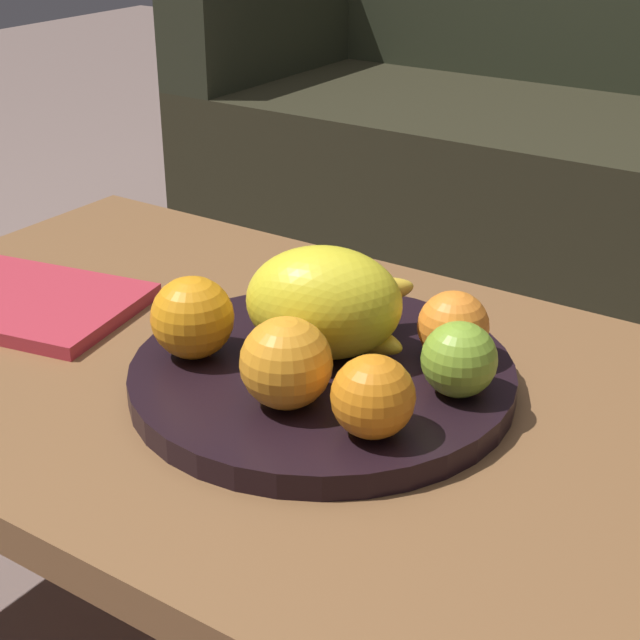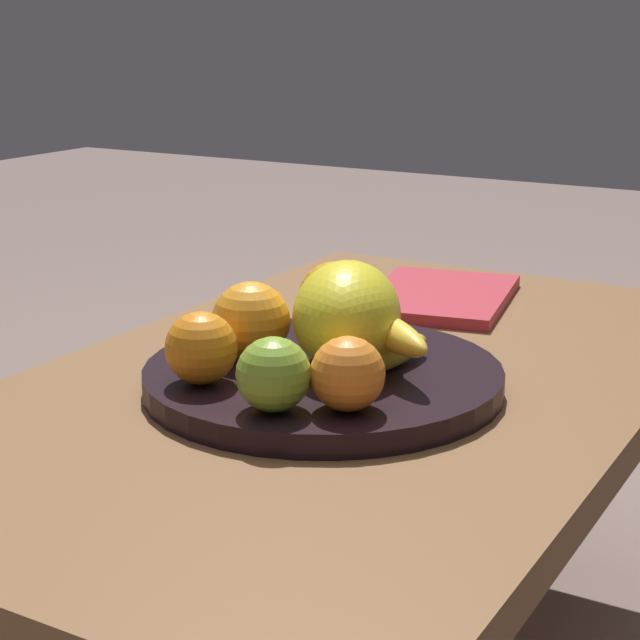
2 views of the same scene
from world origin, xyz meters
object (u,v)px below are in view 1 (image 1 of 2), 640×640
orange_right (373,397)px  fruit_bowl (320,378)px  coffee_table (275,409)px  apple_front (459,359)px  melon_large_front (324,302)px  couch (590,152)px  orange_front (453,326)px  orange_back (192,317)px  banana_bunch (342,316)px  magazine (27,302)px  orange_left (286,363)px

orange_right → fruit_bowl: bearing=144.2°
coffee_table → apple_front: apple_front is taller
melon_large_front → orange_right: bearing=-40.6°
coffee_table → apple_front: size_ratio=15.29×
couch → fruit_bowl: bearing=-81.9°
orange_front → orange_back: bearing=-147.8°
orange_right → banana_bunch: (-0.12, 0.14, -0.01)m
coffee_table → fruit_bowl: bearing=-3.6°
banana_bunch → magazine: bearing=-165.6°
coffee_table → magazine: 0.33m
couch → apple_front: (0.32, -1.28, 0.16)m
coffee_table → magazine: magazine is taller
coffee_table → orange_right: (0.16, -0.08, 0.11)m
banana_bunch → orange_left: bearing=-77.9°
orange_left → orange_back: 0.13m
melon_large_front → banana_bunch: (-0.00, 0.04, -0.03)m
coffee_table → melon_large_front: melon_large_front is taller
banana_bunch → magazine: 0.38m
orange_back → magazine: orange_back is taller
couch → orange_front: bearing=-76.9°
melon_large_front → orange_back: bearing=-144.8°
orange_front → banana_bunch: (-0.11, -0.02, -0.01)m
couch → orange_back: size_ratio=20.74×
melon_large_front → orange_front: 0.13m
orange_back → orange_left: bearing=-11.4°
banana_bunch → orange_back: bearing=-132.8°
coffee_table → couch: (-0.13, 1.30, -0.06)m
orange_back → coffee_table: bearing=42.5°
fruit_bowl → orange_back: 0.14m
coffee_table → fruit_bowl: fruit_bowl is taller
melon_large_front → orange_right: 0.15m
magazine → orange_left: bearing=-17.3°
orange_right → apple_front: 0.11m
coffee_table → orange_right: orange_right is taller
orange_right → orange_back: (-0.22, 0.03, 0.00)m
orange_left → orange_right: orange_left is taller
couch → orange_right: size_ratio=23.39×
orange_front → orange_left: 0.18m
orange_right → orange_back: bearing=173.3°
fruit_bowl → orange_front: (0.10, 0.09, 0.05)m
orange_front → orange_back: 0.25m
coffee_table → orange_left: orange_left is taller
orange_front → magazine: size_ratio=0.28×
couch → orange_left: bearing=-81.7°
melon_large_front → apple_front: bearing=1.1°
orange_right → magazine: size_ratio=0.29×
couch → magazine: 1.36m
orange_left → banana_bunch: orange_left is taller
couch → fruit_bowl: 1.32m
couch → orange_left: couch is taller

